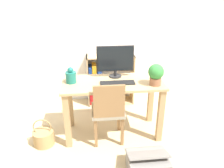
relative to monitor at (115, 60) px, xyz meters
name	(u,v)px	position (x,y,z in m)	size (l,w,h in m)	color
ground_plane	(113,132)	(-0.05, -0.17, -0.97)	(10.00, 10.00, 0.00)	#CCB284
wall_back	(106,23)	(-0.05, 0.87, 0.33)	(8.00, 0.05, 2.60)	white
desk	(113,94)	(-0.05, -0.17, -0.39)	(1.25, 0.57, 0.75)	tan
monitor	(115,60)	(0.00, 0.00, 0.00)	(0.47, 0.16, 0.41)	#232326
keyboard	(118,83)	(0.00, -0.23, -0.22)	(0.42, 0.12, 0.02)	black
vase	(71,76)	(-0.56, -0.14, -0.15)	(0.13, 0.13, 0.20)	#1E7266
potted_plant	(156,74)	(0.44, -0.31, -0.09)	(0.18, 0.18, 0.26)	#9E6647
chair	(108,110)	(-0.12, -0.35, -0.52)	(0.40, 0.40, 0.84)	#9E937F
bookshelf	(103,84)	(-0.12, 0.69, -0.64)	(0.76, 0.28, 0.83)	tan
basket	(44,137)	(-0.94, -0.33, -0.87)	(0.26, 0.26, 0.36)	tan
storage_box	(148,164)	(0.24, -0.91, -0.87)	(0.43, 0.37, 0.26)	gray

